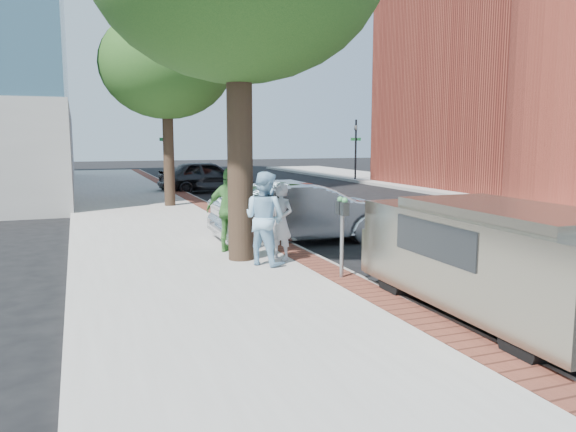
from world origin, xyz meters
name	(u,v)px	position (x,y,z in m)	size (l,w,h in m)	color
ground	(302,285)	(0.00, 0.00, 0.00)	(120.00, 120.00, 0.00)	black
sidewalk	(158,224)	(-1.50, 8.00, 0.07)	(5.00, 60.00, 0.15)	#9E9991
brick_strip	(228,218)	(0.70, 8.00, 0.15)	(0.60, 60.00, 0.01)	brown
curb	(239,219)	(1.05, 8.00, 0.07)	(0.10, 60.00, 0.15)	gray
sidewalk_far	(560,203)	(14.50, 8.00, 0.07)	(5.00, 60.00, 0.15)	#9E9991
signal_near	(166,146)	(0.90, 22.00, 2.25)	(0.70, 0.15, 3.80)	black
signal_far	(356,145)	(12.50, 22.00, 2.25)	(0.70, 0.15, 3.80)	black
tree_far	(166,65)	(-0.50, 12.00, 5.30)	(4.80, 4.80, 7.14)	black
parking_meter	(342,220)	(0.67, -0.28, 1.21)	(0.12, 0.32, 1.47)	gray
person_gray	(281,222)	(0.16, 1.58, 0.95)	(0.58, 0.38, 1.59)	#A9A9AE
person_officer	(265,218)	(-0.29, 1.27, 1.08)	(0.91, 0.71, 1.86)	#97CAEA
person_green	(230,210)	(-0.60, 2.74, 1.09)	(1.10, 0.46, 1.87)	#4A8E40
sedan_silver	(305,212)	(1.68, 3.93, 0.78)	(1.66, 4.75, 1.57)	silver
bg_car	(207,176)	(2.27, 18.19, 0.79)	(1.87, 4.65, 1.58)	black
van	(487,256)	(1.80, -2.74, 0.95)	(1.90, 4.76, 1.74)	gray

